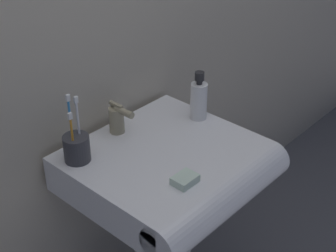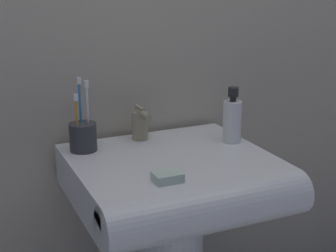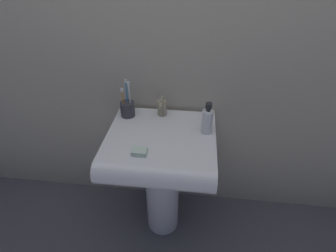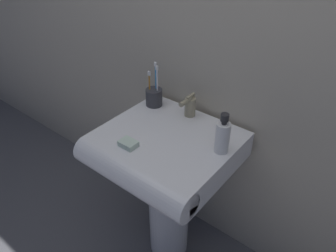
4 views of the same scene
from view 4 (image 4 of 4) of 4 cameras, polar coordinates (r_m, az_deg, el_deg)
ground_plane at (r=1.94m, az=0.15°, el=-19.90°), size 6.00×6.00×0.00m
wall_back at (r=1.42m, az=7.77°, el=18.75°), size 5.00×0.05×2.40m
sink_pedestal at (r=1.69m, az=0.17°, el=-13.62°), size 0.20×0.20×0.64m
sink_basin at (r=1.40m, az=-1.03°, el=-4.41°), size 0.56×0.54×0.12m
faucet at (r=1.50m, az=3.76°, el=3.51°), size 0.05×0.10×0.11m
toothbrush_cup at (r=1.59m, az=-2.44°, el=5.16°), size 0.08×0.08×0.22m
soap_bottle at (r=1.28m, az=9.48°, el=-1.78°), size 0.06×0.06×0.17m
bar_soap at (r=1.34m, az=-6.93°, el=-3.07°), size 0.07×0.05×0.02m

